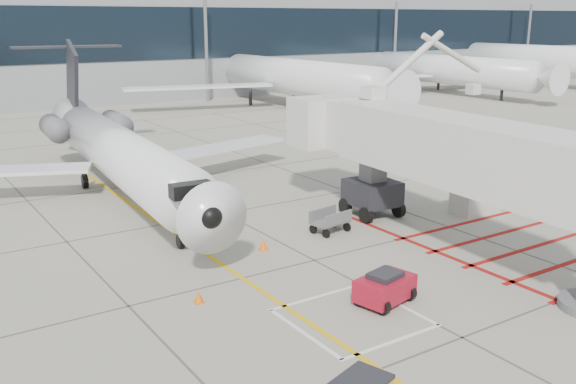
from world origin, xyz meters
TOP-DOWN VIEW (x-y plane):
  - ground_plane at (0.00, 0.00)m, footprint 260.00×260.00m
  - regional_jet at (-3.45, 15.63)m, footprint 26.93×32.77m
  - jet_bridge at (5.76, 1.52)m, footprint 10.29×19.71m
  - pushback_tug at (-0.33, -0.70)m, footprint 2.35×1.75m
  - baggage_cart at (2.73, 6.54)m, footprint 1.93×1.39m
  - ground_power_unit at (10.99, 5.04)m, footprint 2.44×1.51m
  - cone_nose at (-5.81, 2.92)m, footprint 0.34×0.34m
  - cone_side at (-1.11, 6.27)m, footprint 0.38×0.38m
  - terminal_building at (10.00, 70.00)m, footprint 180.00×28.00m
  - terminal_glass_band at (10.00, 55.95)m, footprint 180.00×0.10m
  - bg_aircraft_c at (25.46, 46.00)m, footprint 35.98×39.97m
  - bg_aircraft_d at (50.04, 46.00)m, footprint 33.64×37.38m
  - bg_aircraft_e at (69.42, 46.00)m, footprint 39.45×43.84m

SIDE VIEW (x-z plane):
  - ground_plane at x=0.00m, z-range 0.00..0.00m
  - cone_nose at x=-5.81m, z-range 0.00..0.48m
  - cone_side at x=-1.11m, z-range 0.00..0.53m
  - baggage_cart at x=2.73m, z-range 0.00..1.12m
  - pushback_tug at x=-0.33m, z-range 0.00..1.23m
  - ground_power_unit at x=10.99m, z-range 0.00..1.88m
  - jet_bridge at x=5.76m, z-range 0.00..7.67m
  - regional_jet at x=-3.45m, z-range 0.00..8.09m
  - bg_aircraft_d at x=50.04m, z-range 0.00..11.21m
  - bg_aircraft_c at x=25.46m, z-range 0.00..11.99m
  - bg_aircraft_e at x=69.42m, z-range 0.00..13.15m
  - terminal_building at x=10.00m, z-range 0.00..14.00m
  - terminal_glass_band at x=10.00m, z-range 5.00..11.00m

